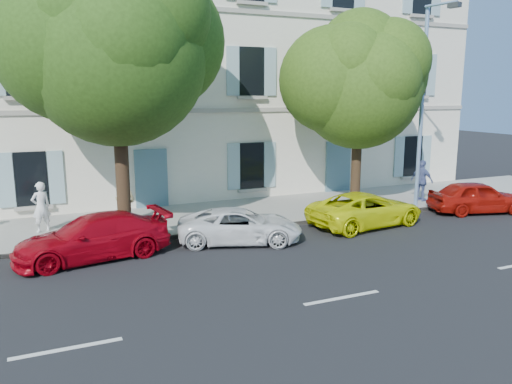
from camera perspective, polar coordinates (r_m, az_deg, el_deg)
name	(u,v)px	position (r m, az deg, el deg)	size (l,w,h in m)	color
ground	(270,250)	(15.29, 1.60, -6.60)	(90.00, 90.00, 0.00)	black
sidewalk	(221,215)	(19.25, -3.97, -2.67)	(36.00, 4.50, 0.15)	#A09E96
kerb	(242,229)	(17.28, -1.58, -4.24)	(36.00, 0.16, 0.16)	#9E998E
building	(179,65)	(24.25, -8.81, 14.16)	(28.00, 7.00, 12.00)	white
car_red_coupe	(93,237)	(15.05, -18.14, -4.94)	(1.78, 4.37, 1.27)	#9F0411
car_white_coupe	(240,226)	(15.89, -1.82, -3.87)	(1.81, 3.93, 1.09)	white
car_yellow_supercar	(366,209)	(18.30, 12.45, -1.93)	(2.01, 4.37, 1.21)	#E1E709
car_red_hatchback	(477,197)	(21.69, 23.97, -0.52)	(1.52, 3.77, 1.29)	#991109
tree_left	(116,55)	(16.65, -15.69, 14.82)	(5.71, 5.71, 8.85)	#3A2819
tree_right	(359,87)	(20.22, 11.70, 11.63)	(4.82, 4.82, 7.43)	#3A2819
street_lamp	(425,96)	(21.11, 18.77, 10.39)	(0.37, 1.68, 7.85)	#7293BF
pedestrian_a	(41,207)	(17.95, -23.36, -1.57)	(0.61, 0.40, 1.69)	white
pedestrian_b	(125,201)	(18.07, -14.75, -1.01)	(0.80, 0.62, 1.64)	tan
pedestrian_c	(422,181)	(22.44, 18.43, 1.24)	(1.03, 0.43, 1.76)	#536399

